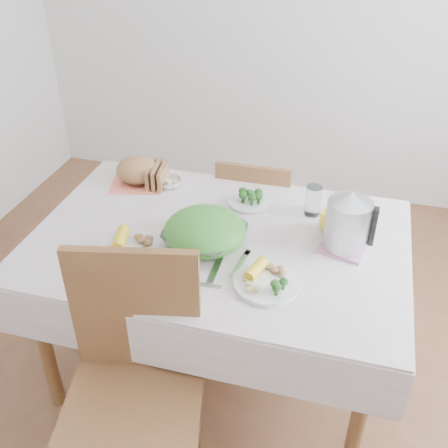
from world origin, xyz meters
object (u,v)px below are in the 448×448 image
(salad_bowl, at_px, (205,237))
(dinner_plate_left, at_px, (131,253))
(dinner_plate_right, at_px, (267,283))
(chair_near, at_px, (132,419))
(dining_table, at_px, (218,308))
(chair_far, at_px, (258,215))
(electric_kettle, at_px, (348,222))
(yellow_mug, at_px, (333,223))

(salad_bowl, xyz_separation_m, dinner_plate_left, (-0.25, -0.15, -0.03))
(dinner_plate_right, bearing_deg, chair_near, -127.90)
(dining_table, bearing_deg, chair_far, 87.34)
(salad_bowl, relative_size, electric_kettle, 1.28)
(chair_far, relative_size, salad_bowl, 2.76)
(dining_table, distance_m, chair_far, 0.67)
(chair_near, xyz_separation_m, dinner_plate_right, (0.35, 0.45, 0.31))
(salad_bowl, bearing_deg, dinner_plate_left, -150.30)
(salad_bowl, bearing_deg, dining_table, 57.29)
(dining_table, distance_m, dinner_plate_right, 0.52)
(yellow_mug, bearing_deg, dinner_plate_left, -153.18)
(chair_far, bearing_deg, dinner_plate_left, 68.81)
(dinner_plate_left, relative_size, yellow_mug, 2.48)
(chair_near, relative_size, chair_far, 1.21)
(chair_near, bearing_deg, dinner_plate_left, 98.62)
(dining_table, xyz_separation_m, chair_near, (-0.10, -0.69, 0.09))
(yellow_mug, bearing_deg, chair_near, -122.45)
(dining_table, distance_m, dinner_plate_left, 0.53)
(dinner_plate_right, bearing_deg, salad_bowl, 148.14)
(chair_near, distance_m, dinner_plate_left, 0.60)
(dining_table, height_order, dinner_plate_left, dinner_plate_left)
(dining_table, distance_m, salad_bowl, 0.43)
(chair_near, relative_size, yellow_mug, 9.22)
(salad_bowl, height_order, dinner_plate_right, salad_bowl)
(dinner_plate_left, relative_size, electric_kettle, 1.15)
(chair_far, distance_m, salad_bowl, 0.79)
(chair_near, bearing_deg, electric_kettle, 39.04)
(chair_far, xyz_separation_m, yellow_mug, (0.41, -0.49, 0.34))
(chair_far, height_order, salad_bowl, chair_far)
(chair_near, xyz_separation_m, chair_far, (0.14, 1.35, 0.00))
(salad_bowl, xyz_separation_m, electric_kettle, (0.53, 0.13, 0.08))
(dining_table, bearing_deg, dinner_plate_left, -145.25)
(chair_near, xyz_separation_m, electric_kettle, (0.60, 0.76, 0.42))
(electric_kettle, bearing_deg, dining_table, -178.70)
(chair_near, distance_m, electric_kettle, 1.05)
(dining_table, height_order, dinner_plate_right, dinner_plate_right)
(dining_table, distance_m, electric_kettle, 0.71)
(chair_far, height_order, dinner_plate_right, chair_far)
(chair_far, bearing_deg, dinner_plate_right, 102.98)
(chair_far, xyz_separation_m, electric_kettle, (0.47, -0.59, 0.42))
(dining_table, xyz_separation_m, salad_bowl, (-0.04, -0.06, 0.42))
(electric_kettle, bearing_deg, chair_far, 121.62)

